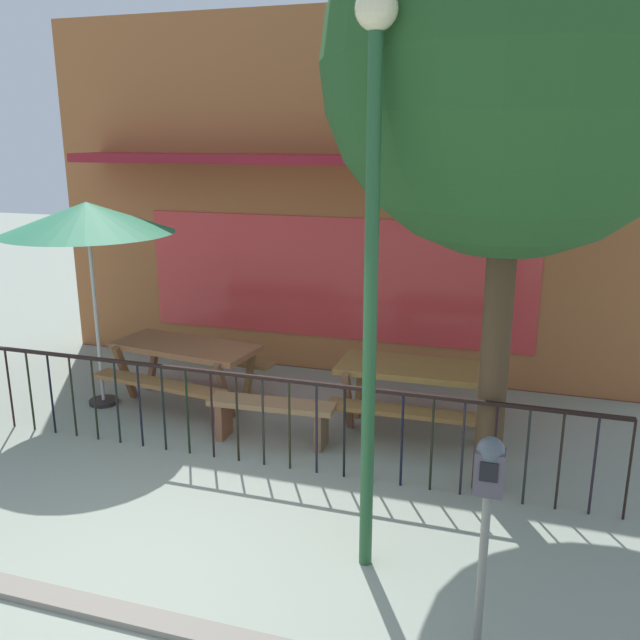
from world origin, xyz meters
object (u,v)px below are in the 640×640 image
at_px(street_lamp, 372,220).
at_px(street_tree, 516,63).
at_px(patio_umbrella, 87,219).
at_px(picnic_table_right, 418,380).
at_px(picnic_table_left, 186,357).
at_px(patio_bench, 272,412).
at_px(parking_meter_near, 488,489).

bearing_deg(street_lamp, street_tree, 60.84).
distance_m(patio_umbrella, street_tree, 5.05).
height_order(picnic_table_right, street_lamp, street_lamp).
distance_m(picnic_table_left, picnic_table_right, 2.90).
bearing_deg(patio_umbrella, picnic_table_left, 19.11).
xyz_separation_m(patio_umbrella, patio_bench, (2.44, -0.40, -1.97)).
bearing_deg(patio_bench, picnic_table_left, 152.48).
bearing_deg(street_tree, patio_bench, 171.89).
distance_m(picnic_table_left, street_lamp, 4.42).
relative_size(picnic_table_left, patio_bench, 1.39).
distance_m(picnic_table_right, street_lamp, 3.35).
height_order(picnic_table_left, patio_umbrella, patio_umbrella).
relative_size(street_tree, street_lamp, 1.30).
bearing_deg(patio_umbrella, street_tree, -8.72).
bearing_deg(street_tree, street_lamp, -119.16).
xyz_separation_m(picnic_table_left, patio_umbrella, (-1.00, -0.35, 1.71)).
bearing_deg(picnic_table_right, patio_bench, -151.18).
xyz_separation_m(picnic_table_right, patio_bench, (-1.46, -0.80, -0.26)).
bearing_deg(patio_umbrella, picnic_table_right, 5.94).
height_order(parking_meter_near, street_tree, street_tree).
bearing_deg(street_lamp, picnic_table_right, 90.83).
bearing_deg(picnic_table_right, patio_umbrella, -174.06).
relative_size(picnic_table_right, street_tree, 0.33).
relative_size(picnic_table_right, parking_meter_near, 1.20).
distance_m(patio_bench, street_tree, 4.20).
bearing_deg(parking_meter_near, patio_bench, 134.23).
xyz_separation_m(patio_umbrella, street_tree, (4.76, -0.73, 1.51)).
height_order(picnic_table_right, patio_umbrella, patio_umbrella).
bearing_deg(picnic_table_left, patio_umbrella, -160.89).
bearing_deg(parking_meter_near, street_lamp, 143.50).
bearing_deg(street_lamp, patio_bench, 129.71).
distance_m(picnic_table_left, street_tree, 5.07).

